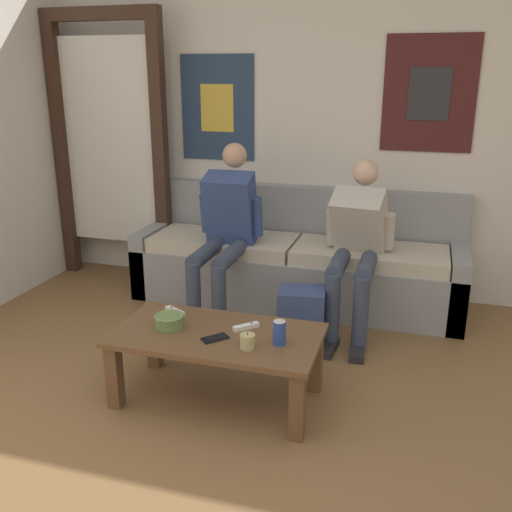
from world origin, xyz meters
name	(u,v)px	position (x,y,z in m)	size (l,w,h in m)	color
wall_back	(331,128)	(0.00, 2.80, 1.28)	(10.00, 0.07, 2.55)	silver
door_frame	(109,134)	(-1.76, 2.58, 1.20)	(1.00, 0.10, 2.15)	#382319
couch	(297,264)	(-0.16, 2.46, 0.29)	(2.44, 0.69, 0.84)	gray
coffee_table	(217,344)	(-0.26, 0.97, 0.32)	(1.08, 0.57, 0.39)	brown
person_seated_adult	(225,227)	(-0.60, 2.09, 0.64)	(0.47, 0.90, 1.20)	#384256
person_seated_teen	(357,240)	(0.32, 2.14, 0.61)	(0.47, 0.98, 1.10)	#384256
backpack	(301,321)	(0.05, 1.66, 0.19)	(0.32, 0.30, 0.40)	navy
ceramic_bowl	(169,320)	(-0.52, 0.96, 0.43)	(0.16, 0.16, 0.07)	#607F47
pillar_candle	(248,341)	(-0.05, 0.85, 0.42)	(0.07, 0.07, 0.09)	tan
drink_can_blue	(279,333)	(0.09, 0.94, 0.45)	(0.07, 0.07, 0.12)	#28479E
game_controller_near_left	(246,327)	(-0.12, 1.06, 0.40)	(0.13, 0.13, 0.03)	white
game_controller_near_right	(175,311)	(-0.57, 1.14, 0.40)	(0.14, 0.10, 0.03)	white
cell_phone	(215,338)	(-0.24, 0.90, 0.39)	(0.14, 0.14, 0.01)	black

